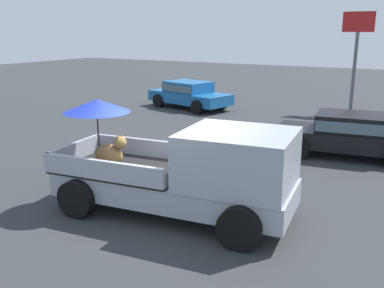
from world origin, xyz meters
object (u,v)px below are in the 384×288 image
parked_sedan_near (189,93)px  parked_sedan_far (350,133)px  motel_sign (357,42)px  pickup_truck_main (190,171)px

parked_sedan_near → parked_sedan_far: (8.60, -4.84, 0.00)m
parked_sedan_near → motel_sign: motel_sign is taller
parked_sedan_near → motel_sign: 8.19m
parked_sedan_far → pickup_truck_main: bearing=64.3°
pickup_truck_main → parked_sedan_near: (-6.62, 11.11, -0.25)m
parked_sedan_far → motel_sign: 8.28m
parked_sedan_far → motel_sign: bearing=-88.1°
motel_sign → pickup_truck_main: bearing=-92.5°
pickup_truck_main → motel_sign: motel_sign is taller
pickup_truck_main → parked_sedan_far: pickup_truck_main is taller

